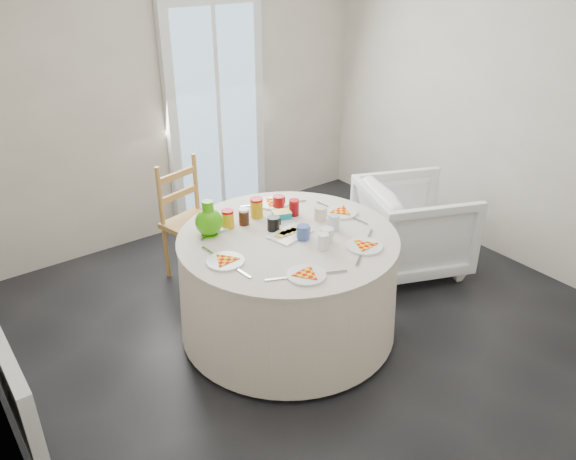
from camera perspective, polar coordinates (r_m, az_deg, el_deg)
floor at (r=4.14m, az=2.54°, el=-9.64°), size 4.00×4.00×0.00m
wall_back at (r=5.15m, az=-11.68°, el=13.47°), size 4.00×0.02×2.60m
wall_right at (r=4.98m, az=21.46°, el=11.70°), size 0.02×4.00×2.60m
glass_door at (r=5.35m, az=-7.27°, el=11.54°), size 1.00×0.08×2.10m
radiator at (r=3.47m, az=-26.32°, el=-13.64°), size 0.07×1.00×0.55m
table at (r=3.90m, az=0.00°, el=-5.56°), size 1.51×1.51×0.76m
wooden_chair at (r=4.56m, az=-9.33°, el=0.67°), size 0.53×0.51×0.98m
armchair at (r=4.76m, az=12.58°, el=0.50°), size 1.01×1.03×0.83m
place_settings at (r=3.70m, az=0.00°, el=-0.41°), size 1.66×1.66×0.02m
jar_cluster at (r=3.87m, az=-2.83°, el=1.70°), size 0.57×0.34×0.16m
butter_tub at (r=3.93m, az=-0.65°, el=1.63°), size 0.15×0.13×0.05m
green_pitcher at (r=3.71m, az=-8.06°, el=1.12°), size 0.22×0.22×0.24m
cheese_platter at (r=3.70m, az=0.24°, el=-0.30°), size 0.31×0.24×0.04m
mugs_glasses at (r=3.76m, az=1.80°, el=0.82°), size 0.72×0.72×0.12m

